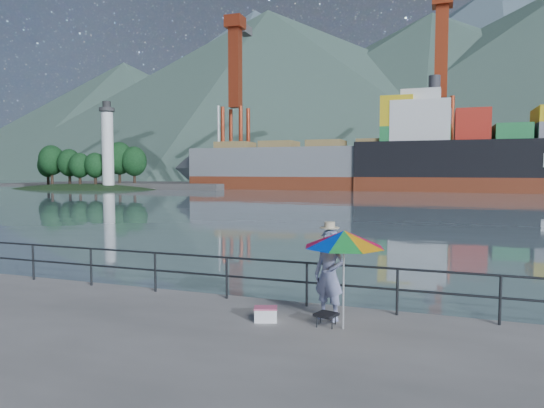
% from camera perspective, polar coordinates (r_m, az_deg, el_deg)
% --- Properties ---
extents(ground, '(24.00, 11.00, 0.50)m').
position_cam_1_polar(ground, '(8.58, -27.76, -19.42)').
color(ground, slate).
rests_on(ground, ground).
extents(harbor_water, '(500.00, 280.00, 0.00)m').
position_cam_1_polar(harbor_water, '(138.95, 17.09, 2.55)').
color(harbor_water, slate).
rests_on(harbor_water, ground).
extents(far_dock, '(200.00, 40.00, 0.40)m').
position_cam_1_polar(far_dock, '(101.92, 21.83, 1.97)').
color(far_dock, '#514F4C').
rests_on(far_dock, ground).
extents(guardrail, '(22.00, 0.06, 1.03)m').
position_cam_1_polar(guardrail, '(12.29, -9.63, -8.15)').
color(guardrail, '#2D3033').
rests_on(guardrail, ground).
extents(mountains, '(600.00, 332.80, 80.00)m').
position_cam_1_polar(mountains, '(221.42, 28.50, 11.95)').
color(mountains, '#385147').
rests_on(mountains, ground).
extents(lighthouse_islet, '(48.00, 26.40, 19.20)m').
position_cam_1_polar(lighthouse_islet, '(93.38, -21.18, 1.99)').
color(lighthouse_islet, '#263F1E').
rests_on(lighthouse_islet, ground).
extents(fisherman, '(0.81, 0.67, 1.89)m').
position_cam_1_polar(fisherman, '(10.16, 6.75, -8.25)').
color(fisherman, '#324086').
rests_on(fisherman, ground).
extents(beach_umbrella, '(1.82, 1.82, 1.94)m').
position_cam_1_polar(beach_umbrella, '(9.47, 8.46, -4.09)').
color(beach_umbrella, white).
rests_on(beach_umbrella, ground).
extents(folding_stool, '(0.50, 0.50, 0.26)m').
position_cam_1_polar(folding_stool, '(9.96, 6.39, -13.32)').
color(folding_stool, black).
rests_on(folding_stool, ground).
extents(cooler_bag, '(0.53, 0.44, 0.26)m').
position_cam_1_polar(cooler_bag, '(10.19, -0.75, -12.91)').
color(cooler_bag, white).
rests_on(cooler_bag, ground).
extents(fishing_rod, '(0.30, 1.83, 1.30)m').
position_cam_1_polar(fishing_rod, '(11.45, 6.91, -11.73)').
color(fishing_rod, black).
rests_on(fishing_rod, ground).
extents(bulk_carrier, '(48.33, 8.36, 14.50)m').
position_cam_1_polar(bulk_carrier, '(83.55, 7.65, 4.70)').
color(bulk_carrier, maroon).
rests_on(bulk_carrier, ground).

